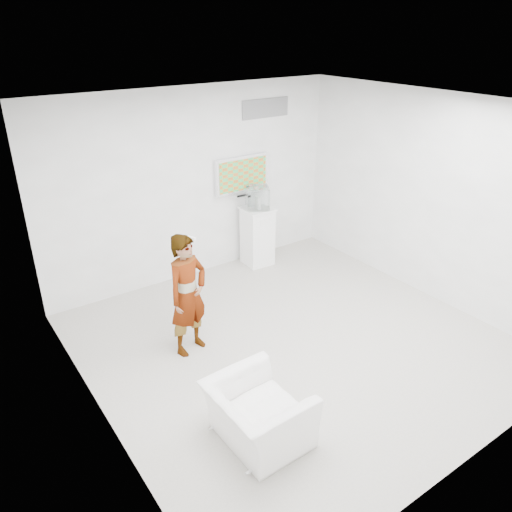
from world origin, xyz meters
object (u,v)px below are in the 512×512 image
(pedestal, at_px, (257,236))
(floor_uplight, at_px, (270,248))
(armchair, at_px, (258,414))
(person, at_px, (188,295))
(tv, at_px, (242,174))

(pedestal, bearing_deg, floor_uplight, 23.59)
(pedestal, relative_size, floor_uplight, 4.15)
(armchair, relative_size, pedestal, 0.95)
(person, relative_size, floor_uplight, 6.51)
(tv, xyz_separation_m, person, (-2.01, -1.82, -0.76))
(person, height_order, pedestal, person)
(tv, xyz_separation_m, floor_uplight, (0.53, -0.09, -1.43))
(tv, height_order, person, tv)
(pedestal, distance_m, floor_uplight, 0.58)
(tv, distance_m, floor_uplight, 1.52)
(person, xyz_separation_m, floor_uplight, (2.54, 1.73, -0.67))
(floor_uplight, bearing_deg, person, -145.68)
(pedestal, xyz_separation_m, floor_uplight, (0.39, 0.17, -0.38))
(person, xyz_separation_m, armchair, (-0.18, -1.74, -0.48))
(tv, height_order, armchair, tv)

